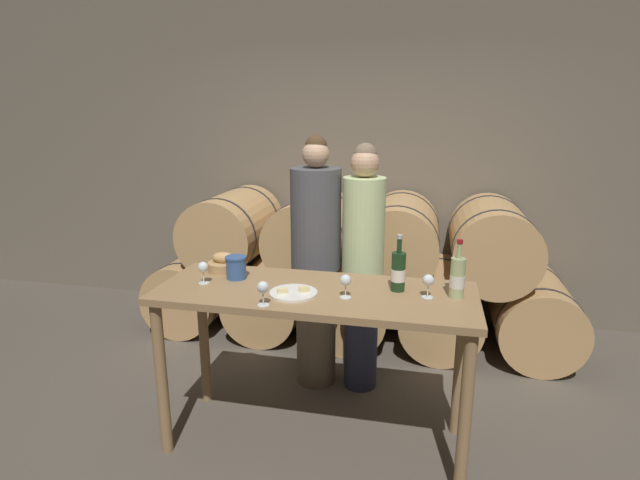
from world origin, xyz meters
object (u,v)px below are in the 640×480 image
Objects in this scene: person_right at (363,266)px; wine_bottle_red at (398,271)px; person_left at (316,263)px; blue_crock at (236,267)px; cheese_plate at (293,293)px; wine_glass_right at (428,281)px; bread_basket at (224,264)px; wine_glass_far_left at (203,268)px; wine_bottle_white at (457,278)px; wine_glass_center at (346,281)px; tasting_table at (315,313)px; wine_glass_left at (263,288)px.

person_right is 0.67m from wine_bottle_red.
person_left reaches higher than blue_crock.
wine_bottle_red is at bearing 18.42° from cheese_plate.
person_right is at bearing 0.03° from person_left.
wine_glass_right is at bearing -3.94° from blue_crock.
cheese_plate is at bearing -161.58° from wine_bottle_red.
person_right is at bearing 30.51° from bread_basket.
person_right is at bearing 70.64° from cheese_plate.
bread_basket is at bearing 85.66° from wine_glass_far_left.
wine_bottle_white reaches higher than bread_basket.
cheese_plate is at bearing -5.91° from wine_glass_far_left.
wine_glass_center is at bearing -146.73° from wine_bottle_red.
wine_bottle_red is (0.27, -0.59, 0.17)m from person_right.
wine_bottle_red is 1.22× the size of cheese_plate.
blue_crock is at bearing -120.02° from person_left.
tasting_table is 13.68× the size of wine_glass_right.
wine_bottle_white reaches higher than wine_glass_center.
wine_glass_far_left is at bearing -138.73° from person_right.
wine_glass_far_left is (-0.64, -0.03, 0.23)m from tasting_table.
wine_glass_right is at bearing 12.63° from wine_glass_center.
tasting_table is 6.79× the size of cheese_plate.
wine_bottle_white is (0.90, -0.63, 0.17)m from person_left.
cheese_plate is 0.23m from wine_glass_left.
wine_glass_left reaches higher than tasting_table.
wine_bottle_white is 1.40m from wine_glass_far_left.
wine_glass_left is (0.42, -0.49, 0.05)m from bread_basket.
bread_basket is 0.64m from wine_glass_left.
wine_glass_right is (1.23, -0.20, 0.05)m from bread_basket.
person_right is at bearing 114.58° from wine_bottle_red.
wine_glass_center is (0.18, -0.08, 0.23)m from tasting_table.
wine_glass_center is (-0.26, -0.17, -0.02)m from wine_bottle_red.
person_left is at bearing 135.17° from wine_bottle_red.
wine_bottle_white is 0.87m from cheese_plate.
cheese_plate reaches higher than tasting_table.
wine_bottle_red is 2.46× the size of wine_glass_far_left.
wine_glass_center is (0.28, 0.01, 0.08)m from cheese_plate.
blue_crock is (-0.67, -0.59, 0.14)m from person_right.
wine_bottle_red is (0.44, 0.09, 0.25)m from tasting_table.
wine_glass_right is (1.25, 0.05, 0.00)m from wine_glass_far_left.
wine_glass_left is 1.00× the size of wine_glass_right.
tasting_table is 1.02× the size of person_right.
person_left is at bearing 113.67° from wine_glass_center.
person_left is 13.23× the size of blue_crock.
person_left is 1.03× the size of person_right.
wine_bottle_red is 0.94m from blue_crock.
wine_bottle_red is 1.61× the size of bread_basket.
blue_crock is 1.10m from wine_glass_right.
tasting_table is 0.41m from wine_glass_left.
wine_bottle_white is 2.47× the size of wine_glass_left.
person_left is 5.55× the size of wine_bottle_white.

